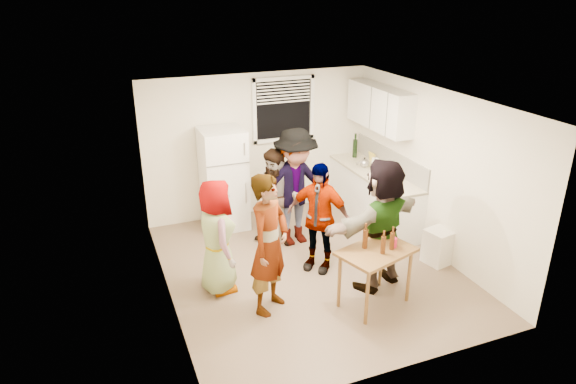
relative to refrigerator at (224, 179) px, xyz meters
name	(u,v)px	position (x,y,z in m)	size (l,w,h in m)	color
room	(310,269)	(0.75, -1.88, -0.85)	(4.00, 4.50, 2.50)	white
window	(284,109)	(1.20, 0.33, 1.00)	(1.12, 0.10, 1.06)	white
refrigerator	(224,179)	(0.00, 0.00, 0.00)	(0.70, 0.70, 1.70)	white
counter_lower	(373,197)	(2.45, -0.73, -0.42)	(0.60, 2.20, 0.86)	white
countertop	(375,173)	(2.45, -0.73, 0.03)	(0.64, 2.22, 0.04)	beige
backsplash	(390,160)	(2.74, -0.73, 0.23)	(0.03, 2.20, 0.36)	beige
upper_cabinets	(380,107)	(2.58, -0.53, 1.10)	(0.34, 1.60, 0.70)	white
kettle	(364,167)	(2.40, -0.45, 0.05)	(0.22, 0.18, 0.18)	silver
paper_towel	(374,172)	(2.43, -0.75, 0.05)	(0.11, 0.11, 0.25)	white
wine_bottle	(354,157)	(2.50, 0.08, 0.05)	(0.08, 0.08, 0.33)	black
beer_bottle_counter	(383,181)	(2.35, -1.17, 0.05)	(0.07, 0.07, 0.25)	#47230C
blue_cup	(389,190)	(2.24, -1.52, 0.05)	(0.10, 0.10, 0.13)	#0B27B5
picture_frame	(372,157)	(2.67, -0.26, 0.13)	(0.02, 0.20, 0.17)	#F7DA48
trash_bin	(438,247)	(2.60, -2.38, -0.60)	(0.36, 0.36, 0.52)	white
serving_table	(373,303)	(1.17, -2.96, -0.85)	(0.93, 0.62, 0.79)	brown
beer_bottle_table	(365,248)	(1.06, -2.85, -0.06)	(0.07, 0.07, 0.25)	#47230C
red_cup	(393,247)	(1.41, -2.96, -0.06)	(0.09, 0.09, 0.12)	red
guest_grey	(220,288)	(-0.60, -1.88, -0.85)	(0.77, 1.58, 0.50)	gray
guest_stripe	(270,307)	(-0.10, -2.54, -0.85)	(0.67, 1.82, 0.44)	#141933
guest_back_left	(277,243)	(0.59, -0.95, -0.85)	(0.76, 1.57, 0.59)	brown
guest_back_right	(295,241)	(0.88, -1.00, -0.85)	(1.21, 1.88, 0.70)	#3D3C42
guest_black	(317,267)	(0.88, -1.86, -0.85)	(0.95, 1.62, 0.40)	black
guest_orange	(377,284)	(1.47, -2.57, -0.85)	(1.69, 1.83, 0.54)	#DF884B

